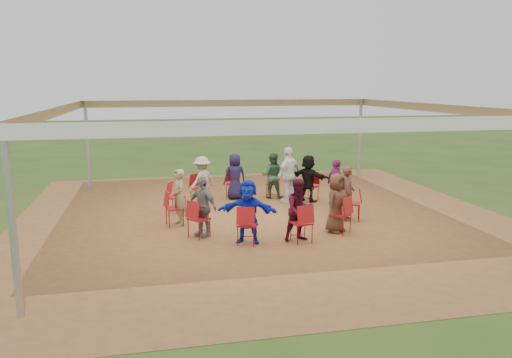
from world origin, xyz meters
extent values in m
plane|color=#2E4916|center=(0.00, 0.00, 0.00)|extent=(80.00, 80.00, 0.00)
plane|color=brown|center=(0.00, 0.00, 0.01)|extent=(13.00, 13.00, 0.00)
cylinder|color=#B2B2B7|center=(-5.00, -5.00, 1.50)|extent=(0.12, 0.12, 3.00)
cylinder|color=#B2B2B7|center=(-5.00, 5.00, 1.50)|extent=(0.12, 0.12, 3.00)
cylinder|color=#B2B2B7|center=(5.00, 5.00, 1.50)|extent=(0.12, 0.12, 3.00)
plane|color=white|center=(0.00, 0.00, 3.00)|extent=(10.30, 10.30, 0.00)
cube|color=white|center=(0.00, -5.15, 2.88)|extent=(10.30, 0.03, 0.24)
cube|color=white|center=(0.00, 5.15, 2.88)|extent=(10.30, 0.03, 0.24)
cube|color=white|center=(-5.15, 0.00, 2.88)|extent=(0.03, 10.30, 0.24)
cube|color=white|center=(5.15, 0.00, 2.88)|extent=(0.03, 10.30, 0.24)
imported|color=#503023|center=(2.13, -0.82, 0.73)|extent=(0.51, 0.62, 1.44)
imported|color=#831E6E|center=(2.25, 0.36, 0.73)|extent=(0.56, 0.90, 1.44)
imported|color=black|center=(1.77, 1.43, 0.73)|extent=(1.23, 1.36, 1.44)
imported|color=#2B5138|center=(0.82, 2.13, 0.73)|extent=(0.80, 0.63, 1.44)
imported|color=#1A1539|center=(-0.36, 2.25, 0.73)|extent=(0.76, 0.50, 1.44)
imported|color=#A39E92|center=(-1.43, 1.77, 0.73)|extent=(1.02, 0.95, 1.44)
imported|color=#8E835B|center=(-2.25, -0.36, 0.73)|extent=(0.42, 0.57, 1.44)
imported|color=slate|center=(-1.77, -1.43, 0.73)|extent=(0.87, 0.93, 1.44)
imported|color=#0D21B4|center=(-0.82, -2.13, 0.73)|extent=(1.43, 0.95, 1.44)
imported|color=#3E0B1D|center=(0.36, -2.25, 0.73)|extent=(0.76, 0.51, 1.44)
imported|color=#503023|center=(1.43, -1.77, 0.73)|extent=(0.80, 0.75, 1.44)
imported|color=white|center=(1.18, 1.49, 0.85)|extent=(1.11, 0.98, 1.69)
torus|color=black|center=(-0.42, 0.40, 0.02)|extent=(0.37, 0.37, 0.03)
torus|color=black|center=(-0.38, 0.36, 0.02)|extent=(0.29, 0.29, 0.03)
cube|color=#B7B7BC|center=(1.92, -0.74, 0.62)|extent=(0.31, 0.36, 0.01)
cube|color=#B7B7BC|center=(2.02, -0.78, 0.72)|extent=(0.17, 0.31, 0.20)
cube|color=#CCE0FF|center=(2.01, -0.77, 0.72)|extent=(0.14, 0.27, 0.17)
camera|label=1|loc=(-2.95, -12.83, 3.55)|focal=35.00mm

